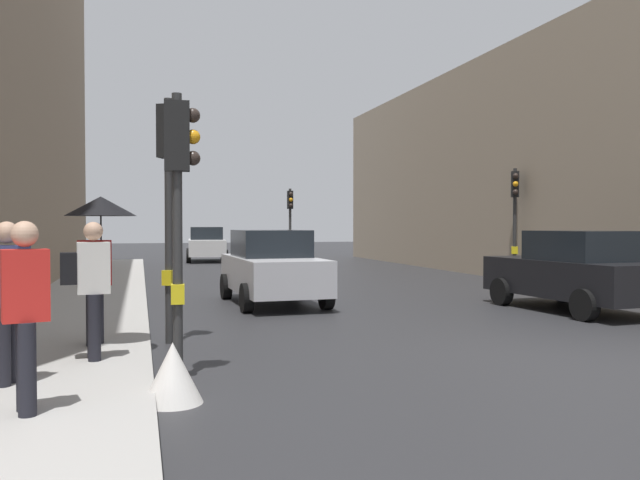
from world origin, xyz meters
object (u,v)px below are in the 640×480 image
at_px(traffic_light_near_right, 170,175).
at_px(traffic_light_mid_street, 515,204).
at_px(pedestrian_with_grey_backpack, 3,292).
at_px(pedestrian_with_black_backpack, 90,282).
at_px(car_dark_suv, 575,271).
at_px(pedestrian_in_red_jacket, 26,308).
at_px(traffic_light_far_median, 290,212).
at_px(traffic_light_near_left, 179,183).
at_px(warning_sign_triangle, 173,373).
at_px(pedestrian_with_umbrella, 99,228).
at_px(car_silver_hatchback, 272,267).
at_px(car_white_compact, 206,244).

xyz_separation_m(traffic_light_near_right, traffic_light_mid_street, (11.35, 8.21, -0.11)).
bearing_deg(pedestrian_with_grey_backpack, pedestrian_with_black_backpack, 53.70).
xyz_separation_m(traffic_light_near_right, pedestrian_with_black_backpack, (-1.08, -1.80, -1.52)).
xyz_separation_m(car_dark_suv, pedestrian_in_red_jacket, (-10.19, -5.76, 0.25)).
distance_m(traffic_light_far_median, pedestrian_with_black_backpack, 22.06).
relative_size(traffic_light_near_left, warning_sign_triangle, 5.36).
height_order(traffic_light_far_median, pedestrian_with_umbrella, traffic_light_far_median).
relative_size(traffic_light_mid_street, car_silver_hatchback, 0.87).
distance_m(traffic_light_near_left, pedestrian_with_grey_backpack, 2.30).
relative_size(traffic_light_near_left, pedestrian_with_black_backpack, 1.97).
bearing_deg(car_silver_hatchback, traffic_light_mid_street, 21.96).
height_order(pedestrian_in_red_jacket, warning_sign_triangle, pedestrian_in_red_jacket).
distance_m(pedestrian_with_grey_backpack, pedestrian_in_red_jacket, 1.32).
bearing_deg(traffic_light_near_left, traffic_light_near_right, 90.08).
relative_size(traffic_light_mid_street, car_dark_suv, 0.86).
bearing_deg(traffic_light_near_left, warning_sign_triangle, -97.42).
xyz_separation_m(pedestrian_with_grey_backpack, pedestrian_in_red_jacket, (0.42, -1.25, -0.03)).
distance_m(traffic_light_far_median, pedestrian_in_red_jacket, 24.41).
bearing_deg(car_dark_suv, traffic_light_far_median, 97.99).
relative_size(traffic_light_near_right, car_silver_hatchback, 0.91).
relative_size(car_dark_suv, pedestrian_with_grey_backpack, 2.44).
height_order(traffic_light_mid_street, car_dark_suv, traffic_light_mid_street).
bearing_deg(car_silver_hatchback, pedestrian_with_umbrella, -123.79).
xyz_separation_m(traffic_light_near_left, car_silver_hatchback, (2.58, 7.19, -1.53)).
bearing_deg(pedestrian_with_grey_backpack, traffic_light_near_right, 56.86).
relative_size(pedestrian_with_black_backpack, pedestrian_in_red_jacket, 1.00).
height_order(car_silver_hatchback, pedestrian_with_grey_backpack, pedestrian_with_grey_backpack).
relative_size(car_dark_suv, pedestrian_in_red_jacket, 2.44).
bearing_deg(pedestrian_in_red_jacket, traffic_light_mid_street, 43.94).
height_order(car_dark_suv, pedestrian_with_umbrella, pedestrian_with_umbrella).
bearing_deg(traffic_light_mid_street, traffic_light_far_median, 115.28).
xyz_separation_m(traffic_light_far_median, pedestrian_with_black_backpack, (-7.36, -20.75, -1.29)).
bearing_deg(pedestrian_with_grey_backpack, pedestrian_with_umbrella, 68.37).
bearing_deg(warning_sign_triangle, traffic_light_near_left, 82.58).
bearing_deg(warning_sign_triangle, pedestrian_with_black_backpack, 118.05).
xyz_separation_m(car_white_compact, pedestrian_in_red_jacket, (-4.30, -27.30, 0.25)).
bearing_deg(traffic_light_mid_street, pedestrian_in_red_jacket, -136.06).
relative_size(traffic_light_far_median, traffic_light_near_left, 1.02).
xyz_separation_m(car_white_compact, warning_sign_triangle, (-2.96, -26.72, -0.55)).
height_order(car_silver_hatchback, warning_sign_triangle, car_silver_hatchback).
relative_size(pedestrian_with_umbrella, pedestrian_in_red_jacket, 1.21).
bearing_deg(pedestrian_with_umbrella, car_white_compact, 80.82).
height_order(traffic_light_near_right, warning_sign_triangle, traffic_light_near_right).
bearing_deg(pedestrian_with_black_backpack, car_white_compact, 81.09).
bearing_deg(pedestrian_with_umbrella, traffic_light_near_right, 35.07).
relative_size(traffic_light_far_median, traffic_light_mid_street, 0.95).
distance_m(pedestrian_with_umbrella, warning_sign_triangle, 3.35).
relative_size(pedestrian_with_umbrella, pedestrian_with_black_backpack, 1.21).
relative_size(traffic_light_near_right, pedestrian_in_red_jacket, 2.20).
relative_size(traffic_light_near_right, warning_sign_triangle, 5.99).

